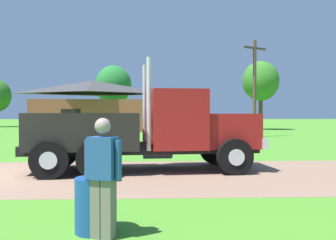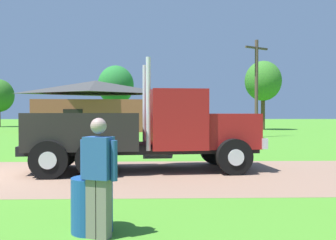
{
  "view_description": "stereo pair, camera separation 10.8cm",
  "coord_description": "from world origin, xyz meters",
  "px_view_note": "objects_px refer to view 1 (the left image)",
  "views": [
    {
      "loc": [
        4.53,
        -10.67,
        1.83
      ],
      "look_at": [
        4.99,
        1.85,
        1.59
      ],
      "focal_mm": 38.85,
      "sensor_mm": 36.0,
      "label": 1
    },
    {
      "loc": [
        4.64,
        -10.68,
        1.83
      ],
      "look_at": [
        4.99,
        1.85,
        1.59
      ],
      "focal_mm": 38.85,
      "sensor_mm": 36.0,
      "label": 2
    }
  ],
  "objects_px": {
    "truck_foreground_white": "(145,132)",
    "steel_barrel": "(96,205)",
    "utility_pole_near": "(255,86)",
    "shed_building": "(93,106)",
    "visitor_standing_near": "(103,173)"
  },
  "relations": [
    {
      "from": "truck_foreground_white",
      "to": "steel_barrel",
      "type": "height_order",
      "value": "truck_foreground_white"
    },
    {
      "from": "utility_pole_near",
      "to": "shed_building",
      "type": "bearing_deg",
      "value": 142.86
    },
    {
      "from": "visitor_standing_near",
      "to": "truck_foreground_white",
      "type": "bearing_deg",
      "value": 85.85
    },
    {
      "from": "visitor_standing_near",
      "to": "steel_barrel",
      "type": "relative_size",
      "value": 2.1
    },
    {
      "from": "visitor_standing_near",
      "to": "utility_pole_near",
      "type": "xyz_separation_m",
      "value": [
        8.31,
        21.94,
        2.96
      ]
    },
    {
      "from": "visitor_standing_near",
      "to": "steel_barrel",
      "type": "height_order",
      "value": "visitor_standing_near"
    },
    {
      "from": "truck_foreground_white",
      "to": "visitor_standing_near",
      "type": "bearing_deg",
      "value": -94.15
    },
    {
      "from": "truck_foreground_white",
      "to": "utility_pole_near",
      "type": "height_order",
      "value": "utility_pole_near"
    },
    {
      "from": "truck_foreground_white",
      "to": "shed_building",
      "type": "height_order",
      "value": "shed_building"
    },
    {
      "from": "truck_foreground_white",
      "to": "shed_building",
      "type": "distance_m",
      "value": 26.98
    },
    {
      "from": "visitor_standing_near",
      "to": "shed_building",
      "type": "relative_size",
      "value": 0.14
    },
    {
      "from": "truck_foreground_white",
      "to": "shed_building",
      "type": "relative_size",
      "value": 0.61
    },
    {
      "from": "utility_pole_near",
      "to": "truck_foreground_white",
      "type": "bearing_deg",
      "value": -116.56
    },
    {
      "from": "truck_foreground_white",
      "to": "shed_building",
      "type": "xyz_separation_m",
      "value": [
        -6.05,
        26.26,
        1.28
      ]
    },
    {
      "from": "steel_barrel",
      "to": "visitor_standing_near",
      "type": "bearing_deg",
      "value": -62.68
    }
  ]
}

